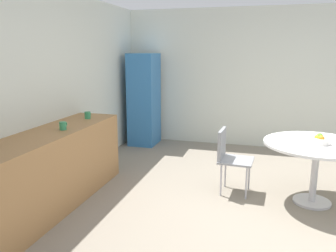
% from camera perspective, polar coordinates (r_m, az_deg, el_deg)
% --- Properties ---
extents(ground_plane, '(6.00, 6.00, 0.00)m').
position_cam_1_polar(ground_plane, '(4.06, 19.22, -14.58)').
color(ground_plane, gray).
extents(wall_back, '(6.00, 0.10, 2.60)m').
position_cam_1_polar(wall_back, '(4.54, -20.65, 5.35)').
color(wall_back, silver).
rests_on(wall_back, ground_plane).
extents(wall_side_right, '(0.10, 6.00, 2.60)m').
position_cam_1_polar(wall_side_right, '(6.65, 18.65, 7.49)').
color(wall_side_right, silver).
rests_on(wall_side_right, ground_plane).
extents(counter_block, '(2.43, 0.60, 0.90)m').
position_cam_1_polar(counter_block, '(4.21, -18.99, -6.91)').
color(counter_block, '#9E7042').
rests_on(counter_block, ground_plane).
extents(locker_cabinet, '(0.60, 0.50, 1.76)m').
position_cam_1_polar(locker_cabinet, '(6.63, -4.05, 4.46)').
color(locker_cabinet, '#3372B2').
rests_on(locker_cabinet, ground_plane).
extents(round_table, '(1.22, 1.22, 0.75)m').
position_cam_1_polar(round_table, '(4.36, 23.68, -4.15)').
color(round_table, silver).
rests_on(round_table, ground_plane).
extents(chair_gray, '(0.45, 0.45, 0.83)m').
position_cam_1_polar(chair_gray, '(4.42, 10.16, -4.53)').
color(chair_gray, silver).
rests_on(chair_gray, ground_plane).
extents(fruit_bowl, '(0.22, 0.22, 0.13)m').
position_cam_1_polar(fruit_bowl, '(4.28, 24.16, -2.13)').
color(fruit_bowl, silver).
rests_on(fruit_bowl, round_table).
extents(mug_white, '(0.13, 0.08, 0.09)m').
position_cam_1_polar(mug_white, '(4.14, -17.24, 0.04)').
color(mug_white, '#338C59').
rests_on(mug_white, counter_block).
extents(mug_green, '(0.13, 0.08, 0.09)m').
position_cam_1_polar(mug_green, '(4.75, -13.35, 1.79)').
color(mug_green, '#338C59').
rests_on(mug_green, counter_block).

